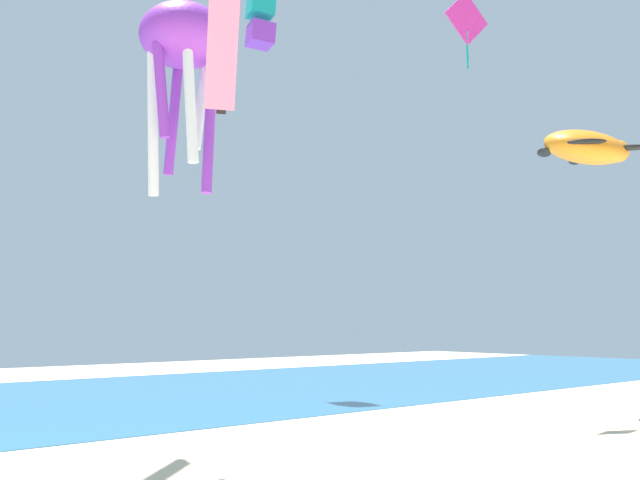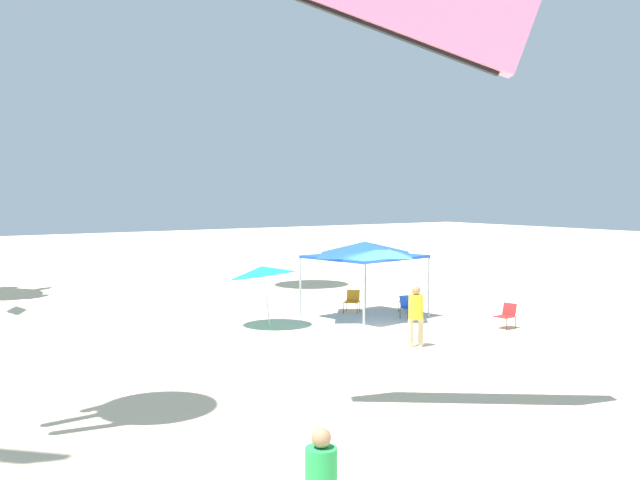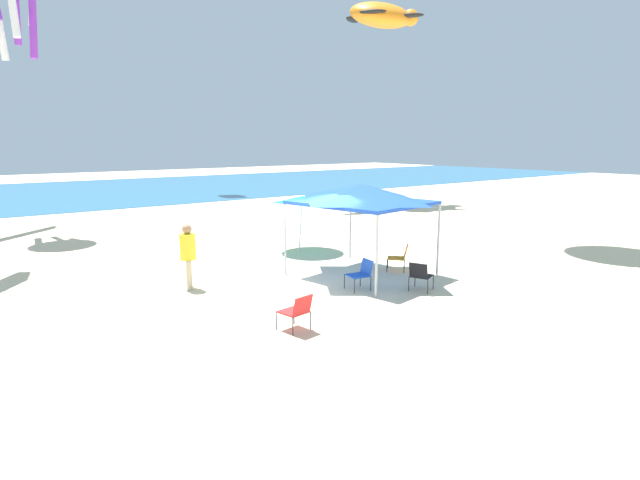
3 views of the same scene
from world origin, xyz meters
name	(u,v)px [view 1 (image 1 of 3)]	position (x,y,z in m)	size (l,w,h in m)	color
ocean_strip	(70,400)	(0.00, 32.42, 0.01)	(120.00, 25.34, 0.02)	#28668E
kite_parafoil_pink	(223,53)	(-7.72, 6.81, 8.41)	(3.50, 5.21, 3.53)	pink
kite_diamond_magenta	(467,21)	(10.45, 15.60, 17.01)	(2.44, 0.49, 3.53)	#E02D9E
kite_box_teal	(261,21)	(9.07, 29.19, 21.14)	(1.83, 1.77, 3.04)	teal
kite_octopus_purple	(183,46)	(-4.38, 14.13, 11.61)	(2.46, 2.46, 5.46)	purple
kite_turtle_orange	(587,148)	(15.60, 13.02, 11.67)	(5.11, 4.53, 2.32)	orange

